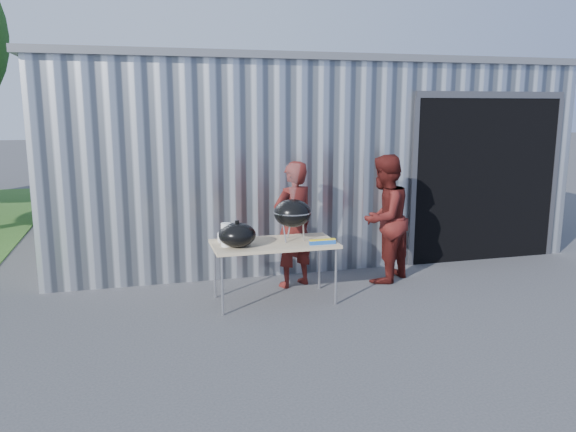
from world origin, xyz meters
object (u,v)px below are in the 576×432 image
object	(u,v)px
folding_table	(274,246)
person_bystander	(384,219)
kettle_grill	(292,207)
person_cook	(293,224)

from	to	relation	value
folding_table	person_bystander	bearing A→B (deg)	14.96
kettle_grill	person_cook	distance (m)	0.62
kettle_grill	person_cook	xyz separation A→B (m)	(0.15, 0.50, -0.32)
folding_table	kettle_grill	world-z (taller)	kettle_grill
person_cook	kettle_grill	bearing A→B (deg)	51.49
person_cook	person_bystander	size ratio (longest dim) A/B	0.96
person_cook	folding_table	bearing A→B (deg)	32.23
folding_table	person_bystander	world-z (taller)	person_bystander
folding_table	person_bystander	xyz separation A→B (m)	(1.65, 0.44, 0.16)
person_cook	person_bystander	bearing A→B (deg)	153.98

